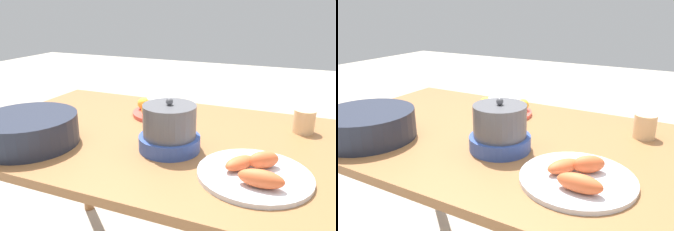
# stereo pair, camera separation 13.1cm
# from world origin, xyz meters

# --- Properties ---
(dining_table) EXTENTS (1.57, 0.89, 0.75)m
(dining_table) POSITION_xyz_m (0.00, 0.00, 0.66)
(dining_table) COLOR #936038
(dining_table) RESTS_ON ground_plane
(cake_plate) EXTENTS (0.25, 0.25, 0.09)m
(cake_plate) POSITION_xyz_m (0.15, -0.22, 0.78)
(cake_plate) COLOR #E04C42
(cake_plate) RESTS_ON dining_table
(serving_bowl) EXTENTS (0.33, 0.33, 0.10)m
(serving_bowl) POSITION_xyz_m (0.44, 0.25, 0.81)
(serving_bowl) COLOR #232838
(serving_bowl) RESTS_ON dining_table
(seafood_platter) EXTENTS (0.32, 0.32, 0.06)m
(seafood_platter) POSITION_xyz_m (-0.31, 0.19, 0.77)
(seafood_platter) COLOR silver
(seafood_platter) RESTS_ON dining_table
(cup_near) EXTENTS (0.08, 0.08, 0.09)m
(cup_near) POSITION_xyz_m (-0.43, -0.24, 0.80)
(cup_near) COLOR #DBB27F
(cup_near) RESTS_ON dining_table
(warming_pot) EXTENTS (0.21, 0.21, 0.18)m
(warming_pot) POSITION_xyz_m (-0.02, 0.11, 0.82)
(warming_pot) COLOR #334C99
(warming_pot) RESTS_ON dining_table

